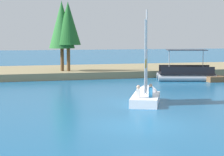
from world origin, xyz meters
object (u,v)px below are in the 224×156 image
Objects in this scene: sailboat at (146,95)px; pontoon_boat at (186,73)px; shoreline_tree_midleft at (68,24)px; wooden_dock at (203,77)px; shoreline_tree_left at (62,25)px.

pontoon_boat is at bearing -11.99° from sailboat.
shoreline_tree_midleft is 1.17× the size of wooden_dock.
pontoon_boat is (10.43, -5.11, -4.33)m from shoreline_tree_left.
pontoon_boat is (-2.00, -0.43, 0.46)m from wooden_dock.
shoreline_tree_midleft is 11.82m from pontoon_boat.
shoreline_tree_left is at bearing 170.98° from pontoon_boat.
sailboat is at bearing -79.54° from shoreline_tree_left.
shoreline_tree_midleft is 16.00m from sailboat.
pontoon_boat is at bearing -25.65° from shoreline_tree_midleft.
shoreline_tree_midleft is 1.17× the size of pontoon_boat.
pontoon_boat reaches higher than wooden_dock.
shoreline_tree_midleft is 13.55m from wooden_dock.
wooden_dock is at bearing -20.64° from shoreline_tree_left.
sailboat is 12.84m from pontoon_boat.
wooden_dock is 2.09m from pontoon_boat.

